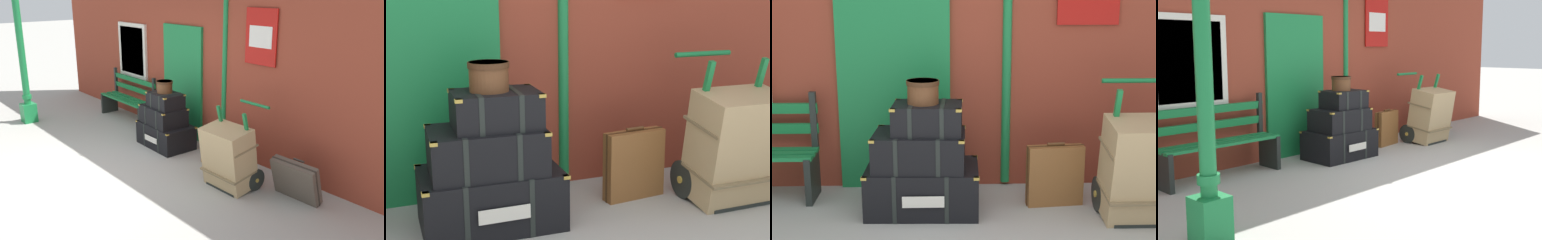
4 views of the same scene
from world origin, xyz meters
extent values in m
cube|color=brown|center=(0.00, 2.60, 1.60)|extent=(10.40, 0.30, 3.20)
cube|color=#197A3D|center=(-0.54, 2.43, 1.05)|extent=(1.10, 0.05, 2.10)
cube|color=#0F4924|center=(-0.54, 2.41, 1.05)|extent=(0.06, 0.02, 2.10)
cylinder|color=#197A3D|center=(0.56, 2.45, 1.60)|extent=(0.09, 0.09, 3.14)
cube|color=black|center=(-0.25, 1.80, 0.21)|extent=(1.02, 0.67, 0.42)
cube|color=black|center=(-0.48, 1.80, 0.21)|extent=(0.06, 0.65, 0.43)
cube|color=black|center=(-0.03, 1.79, 0.21)|extent=(0.06, 0.65, 0.43)
cube|color=#B79338|center=(-0.74, 1.51, 0.41)|extent=(0.05, 0.05, 0.02)
cube|color=#B79338|center=(0.22, 1.48, 0.41)|extent=(0.05, 0.05, 0.02)
cube|color=#B79338|center=(-0.72, 2.11, 0.41)|extent=(0.05, 0.05, 0.02)
cube|color=#B79338|center=(0.24, 2.08, 0.41)|extent=(0.05, 0.05, 0.02)
cube|color=silver|center=(-0.24, 1.45, 0.21)|extent=(0.36, 0.01, 0.10)
cube|color=black|center=(-0.28, 1.77, 0.58)|extent=(0.83, 0.58, 0.32)
cube|color=black|center=(-0.46, 1.78, 0.58)|extent=(0.06, 0.55, 0.33)
cube|color=black|center=(-0.10, 1.76, 0.58)|extent=(0.06, 0.55, 0.33)
cube|color=#B79338|center=(-0.67, 1.54, 0.73)|extent=(0.05, 0.05, 0.02)
cube|color=#B79338|center=(0.09, 1.50, 0.73)|extent=(0.05, 0.05, 0.02)
cube|color=#B79338|center=(-0.64, 2.04, 0.73)|extent=(0.05, 0.05, 0.02)
cube|color=#B79338|center=(0.12, 2.00, 0.73)|extent=(0.05, 0.05, 0.02)
cube|color=black|center=(-0.20, 1.76, 0.87)|extent=(0.62, 0.47, 0.26)
cube|color=black|center=(-0.33, 1.77, 0.87)|extent=(0.06, 0.45, 0.27)
cube|color=black|center=(-0.07, 1.76, 0.87)|extent=(0.06, 0.45, 0.27)
cube|color=#B79338|center=(-0.49, 1.58, 0.99)|extent=(0.05, 0.05, 0.02)
cube|color=#B79338|center=(0.07, 1.55, 0.99)|extent=(0.05, 0.05, 0.02)
cube|color=#B79338|center=(-0.47, 1.98, 0.99)|extent=(0.05, 0.05, 0.02)
cube|color=#B79338|center=(0.09, 1.95, 0.99)|extent=(0.05, 0.05, 0.02)
cylinder|color=brown|center=(-0.24, 1.78, 1.10)|extent=(0.27, 0.27, 0.21)
cylinder|color=#432715|center=(-0.24, 1.78, 1.19)|extent=(0.29, 0.29, 0.04)
cube|color=black|center=(1.66, 1.46, 0.01)|extent=(0.56, 0.28, 0.03)
cube|color=#197A3D|center=(1.41, 1.66, 0.58)|extent=(0.04, 0.36, 1.17)
cube|color=#197A3D|center=(1.91, 1.66, 0.58)|extent=(0.04, 0.36, 1.17)
cylinder|color=#197A3D|center=(1.66, 1.99, 1.16)|extent=(0.54, 0.04, 0.04)
cylinder|color=black|center=(1.34, 1.72, 0.16)|extent=(0.04, 0.32, 0.32)
cylinder|color=#B79338|center=(1.34, 1.72, 0.16)|extent=(0.07, 0.06, 0.06)
cylinder|color=black|center=(1.98, 1.72, 0.16)|extent=(0.04, 0.32, 0.32)
cylinder|color=#B79338|center=(1.98, 1.72, 0.16)|extent=(0.07, 0.06, 0.06)
cube|color=tan|center=(1.66, 1.48, 0.47)|extent=(0.68, 0.57, 0.94)
cube|color=olive|center=(1.66, 1.48, 0.27)|extent=(0.70, 0.46, 0.09)
cube|color=olive|center=(1.66, 1.48, 0.66)|extent=(0.70, 0.46, 0.09)
cube|color=brown|center=(0.97, 1.89, 0.28)|extent=(0.53, 0.19, 0.57)
cylinder|color=#4F3018|center=(0.97, 1.89, 0.59)|extent=(0.16, 0.04, 0.03)
cube|color=#482C16|center=(0.97, 1.89, 0.28)|extent=(0.53, 0.08, 0.58)
camera|label=1|loc=(5.56, -2.43, 2.77)|focal=39.43mm
camera|label=2|loc=(-1.09, -1.94, 1.70)|focal=51.57mm
camera|label=3|loc=(-0.04, -3.08, 2.04)|focal=53.11mm
camera|label=4|loc=(-5.41, -3.16, 1.64)|focal=46.18mm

